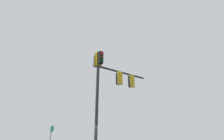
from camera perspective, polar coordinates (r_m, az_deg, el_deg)
name	(u,v)px	position (r m, az deg, el deg)	size (l,w,h in m)	color
signal_mast_assembly	(108,83)	(12.45, -1.18, -4.26)	(4.52, 1.13, 7.54)	black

